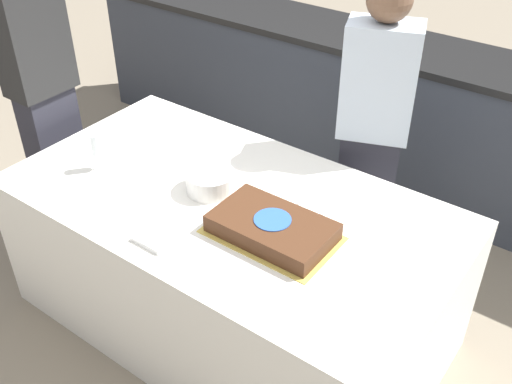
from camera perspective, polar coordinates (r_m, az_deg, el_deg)
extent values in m
plane|color=gray|center=(3.03, -2.21, -12.01)|extent=(14.00, 14.00, 0.00)
cube|color=#333842|center=(3.88, 12.48, 7.05)|extent=(4.40, 0.55, 0.88)
cube|color=black|center=(3.69, 13.40, 13.34)|extent=(4.40, 0.58, 0.04)
cube|color=white|center=(2.77, -2.38, -6.87)|extent=(1.95, 1.05, 0.73)
cube|color=gold|center=(2.35, 1.55, -4.11)|extent=(0.51, 0.32, 0.00)
cube|color=#472816|center=(2.32, 1.57, -3.38)|extent=(0.47, 0.28, 0.07)
cylinder|color=#2D5BB7|center=(2.30, 1.58, -2.64)|extent=(0.15, 0.15, 0.00)
cylinder|color=white|center=(2.58, -4.38, 1.01)|extent=(0.21, 0.21, 0.09)
cylinder|color=white|center=(2.83, -14.58, 2.20)|extent=(0.06, 0.06, 0.00)
cylinder|color=white|center=(2.81, -14.70, 2.86)|extent=(0.01, 0.01, 0.07)
cylinder|color=white|center=(2.76, -14.96, 4.36)|extent=(0.05, 0.05, 0.10)
cylinder|color=white|center=(2.54, 6.09, -0.80)|extent=(0.20, 0.20, 0.00)
cube|color=white|center=(2.34, -9.94, -4.58)|extent=(0.15, 0.08, 0.02)
cube|color=#282833|center=(3.13, 10.21, -0.91)|extent=(0.32, 0.25, 0.81)
cube|color=silver|center=(2.79, 11.65, 10.31)|extent=(0.38, 0.30, 0.54)
cube|color=#282833|center=(3.45, -18.20, 2.41)|extent=(0.16, 0.27, 0.90)
cube|color=black|center=(3.13, -20.71, 13.79)|extent=(0.20, 0.32, 0.57)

